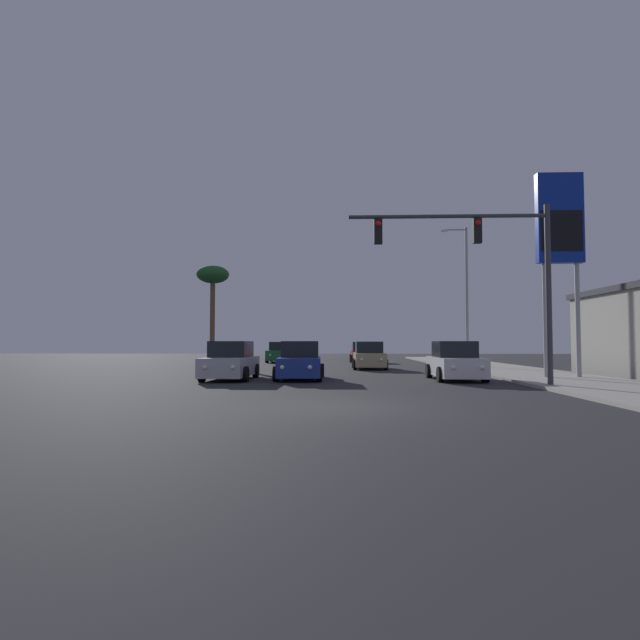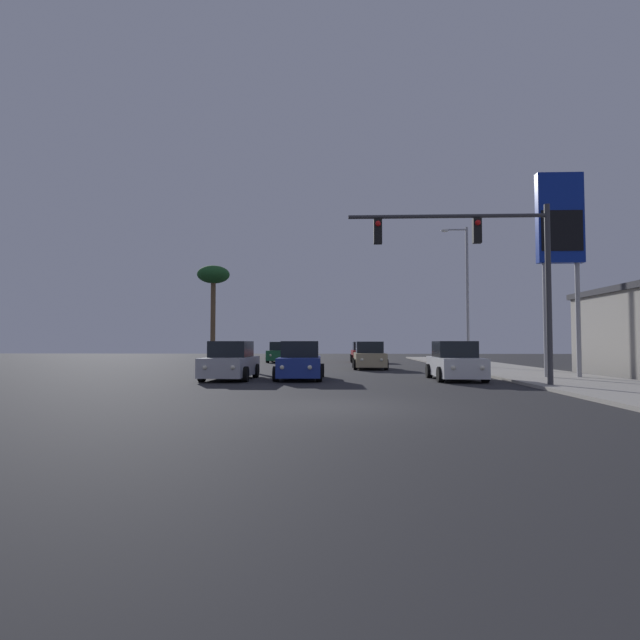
% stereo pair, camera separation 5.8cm
% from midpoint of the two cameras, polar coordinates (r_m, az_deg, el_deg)
% --- Properties ---
extents(ground_plane, '(120.00, 120.00, 0.00)m').
position_cam_midpoint_polar(ground_plane, '(12.74, 2.16, -9.89)').
color(ground_plane, '#28282B').
extents(sidewalk_right, '(5.00, 60.00, 0.12)m').
position_cam_midpoint_polar(sidewalk_right, '(24.59, 25.07, -5.99)').
color(sidewalk_right, '#9E998E').
rests_on(sidewalk_right, ground).
extents(car_white, '(2.04, 4.32, 1.68)m').
position_cam_midpoint_polar(car_white, '(22.43, 15.25, -4.69)').
color(car_white, silver).
rests_on(car_white, ground).
extents(car_red, '(2.04, 4.33, 1.68)m').
position_cam_midpoint_polar(car_red, '(41.45, 4.95, -3.77)').
color(car_red, maroon).
rests_on(car_red, ground).
extents(car_tan, '(2.04, 4.32, 1.68)m').
position_cam_midpoint_polar(car_tan, '(30.94, 5.72, -4.17)').
color(car_tan, tan).
rests_on(car_tan, ground).
extents(car_silver, '(2.04, 4.33, 1.68)m').
position_cam_midpoint_polar(car_silver, '(22.29, -10.10, -4.76)').
color(car_silver, '#B7B7BC').
rests_on(car_silver, ground).
extents(car_green, '(2.04, 4.33, 1.68)m').
position_cam_midpoint_polar(car_green, '(41.42, -4.46, -3.77)').
color(car_green, '#195933').
rests_on(car_green, ground).
extents(car_blue, '(2.04, 4.34, 1.68)m').
position_cam_midpoint_polar(car_blue, '(22.12, -2.21, -4.81)').
color(car_blue, navy).
rests_on(car_blue, ground).
extents(traffic_light_mast, '(7.28, 0.36, 6.50)m').
position_cam_midpoint_polar(traffic_light_mast, '(19.19, 18.90, 6.87)').
color(traffic_light_mast, '#38383D').
rests_on(traffic_light_mast, sidewalk_right).
extents(street_lamp, '(1.74, 0.24, 9.00)m').
position_cam_midpoint_polar(street_lamp, '(33.66, 16.32, 3.48)').
color(street_lamp, '#99999E').
rests_on(street_lamp, sidewalk_right).
extents(gas_station_sign, '(2.00, 0.42, 9.00)m').
position_cam_midpoint_polar(gas_station_sign, '(24.75, 25.80, 9.32)').
color(gas_station_sign, '#99999E').
rests_on(gas_station_sign, sidewalk_right).
extents(palm_tree_mid, '(2.40, 2.40, 7.36)m').
position_cam_midpoint_polar(palm_tree_mid, '(38.11, -12.05, 4.60)').
color(palm_tree_mid, brown).
rests_on(palm_tree_mid, ground).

